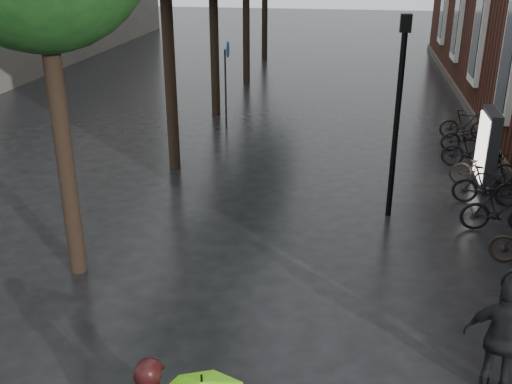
% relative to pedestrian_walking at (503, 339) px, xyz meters
% --- Properties ---
extents(pedestrian_walking, '(1.15, 0.74, 1.81)m').
position_rel_pedestrian_walking_xyz_m(pedestrian_walking, '(0.00, 0.00, 0.00)').
color(pedestrian_walking, black).
rests_on(pedestrian_walking, ground).
extents(parked_bicycles, '(2.13, 13.41, 1.03)m').
position_rel_pedestrian_walking_xyz_m(parked_bicycles, '(1.28, 6.18, -0.43)').
color(parked_bicycles, black).
rests_on(parked_bicycles, ground).
extents(ad_lightbox, '(0.31, 1.37, 2.06)m').
position_rel_pedestrian_walking_xyz_m(ad_lightbox, '(1.27, 8.30, 0.13)').
color(ad_lightbox, black).
rests_on(ad_lightbox, ground).
extents(lamp_post, '(0.24, 0.24, 4.65)m').
position_rel_pedestrian_walking_xyz_m(lamp_post, '(-1.27, 5.99, 1.91)').
color(lamp_post, black).
rests_on(lamp_post, ground).
extents(cycle_sign, '(0.16, 0.54, 2.96)m').
position_rel_pedestrian_walking_xyz_m(cycle_sign, '(-6.61, 12.77, 1.05)').
color(cycle_sign, '#262628').
rests_on(cycle_sign, ground).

